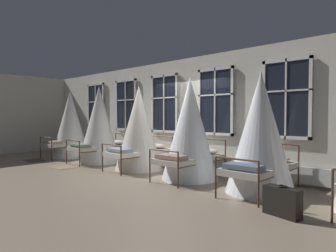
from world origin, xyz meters
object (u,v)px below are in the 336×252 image
Objects in this scene: cot_second at (99,126)px; suitcase_dark at (282,202)px; cot_fifth at (260,134)px; cot_first at (71,125)px; cot_fourth at (190,130)px; cot_third at (139,129)px.

suitcase_dark is (6.52, -1.12, -0.98)m from cot_second.
cot_second is 6.69m from suitcase_dark.
cot_fifth is 1.69m from suitcase_dark.
suitcase_dark is (8.34, -1.09, -0.96)m from cot_first.
cot_fourth reaches higher than suitcase_dark.
cot_first is 1.04× the size of cot_third.
cot_fourth is at bearing 86.94° from cot_fifth.
cot_second reaches higher than cot_third.
cot_second is 1.93m from cot_third.
cot_first is 1.02× the size of cot_fifth.
cot_fifth reaches higher than cot_third.
cot_first is at bearing 88.71° from cot_fifth.
cot_second is 1.02× the size of cot_fourth.
suitcase_dark is at bearing -103.19° from cot_third.
suitcase_dark is at bearing -141.67° from cot_fifth.
cot_fifth is 4.06× the size of suitcase_dark.
cot_first is 4.16× the size of suitcase_dark.
cot_first is at bearing 92.55° from cot_second.
cot_first is 1.82m from cot_second.
cot_second is 1.05× the size of cot_third.
cot_second is at bearing -90.58° from cot_first.
cot_first is 5.61m from cot_fourth.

